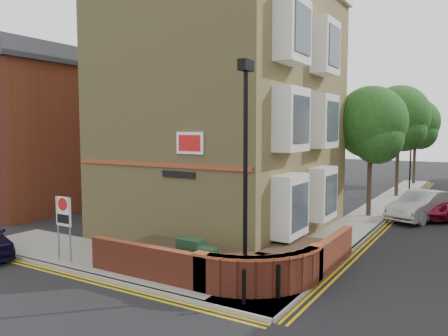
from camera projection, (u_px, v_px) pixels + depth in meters
ground at (172, 298)px, 11.89m from camera, size 120.00×120.00×0.00m
pavement_corner at (118, 262)px, 14.96m from camera, size 13.00×3.00×0.12m
pavement_main at (377, 210)px, 24.49m from camera, size 2.00×32.00×0.12m
kerb_side at (84, 274)px, 13.69m from camera, size 13.00×0.15×0.12m
kerb_main_near at (396, 212)px, 23.97m from camera, size 0.15×32.00×0.12m
yellow_lines_side at (77, 278)px, 13.48m from camera, size 13.00×0.28×0.01m
yellow_lines_main at (400, 214)px, 23.85m from camera, size 0.28×32.00×0.01m
corner_building at (231, 93)px, 19.63m from camera, size 8.95×10.40×13.60m
garden_wall at (220, 272)px, 14.02m from camera, size 6.80×6.00×1.20m
lamppost at (245, 175)px, 11.79m from camera, size 0.25×0.50×6.30m
utility_cabinet_large at (191, 258)px, 13.09m from camera, size 0.80×0.45×1.20m
utility_cabinet_small at (208, 267)px, 12.42m from camera, size 0.55×0.40×1.10m
bollard_near at (244, 287)px, 11.15m from camera, size 0.11×0.11×0.90m
bollard_far at (278, 282)px, 11.52m from camera, size 0.11×0.11×0.90m
zone_sign at (64, 217)px, 14.75m from camera, size 0.72×0.07×2.20m
side_building at (55, 130)px, 26.04m from camera, size 6.40×10.40×9.00m
tree_near at (371, 127)px, 22.42m from camera, size 3.64×3.65×6.70m
tree_mid at (399, 120)px, 29.19m from camera, size 4.03×4.03×7.42m
tree_far at (416, 126)px, 36.03m from camera, size 3.81×3.81×7.00m
traffic_light_assembly at (411, 154)px, 31.71m from camera, size 0.20×0.16×4.20m
silver_car_near at (422, 206)px, 22.07m from camera, size 3.06×4.80×1.49m
red_car_main at (428, 203)px, 23.09m from camera, size 2.48×5.00×1.36m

